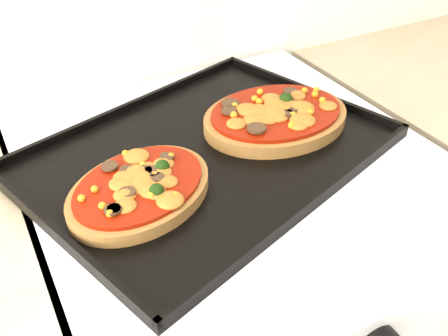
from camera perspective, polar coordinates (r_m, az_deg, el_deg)
control_panel at (r=0.61m, az=16.02°, el=-17.90°), size 0.60×0.02×0.09m
baking_tray at (r=0.74m, az=-1.86°, el=2.12°), size 0.60×0.51×0.02m
pizza_left at (r=0.65m, az=-9.63°, el=-2.22°), size 0.25×0.23×0.03m
pizza_right at (r=0.80m, az=5.94°, el=6.04°), size 0.24×0.19×0.04m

